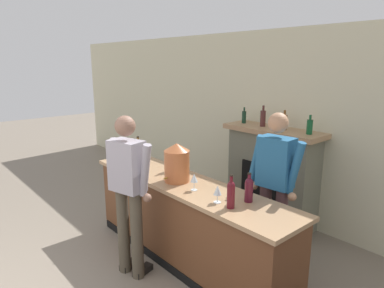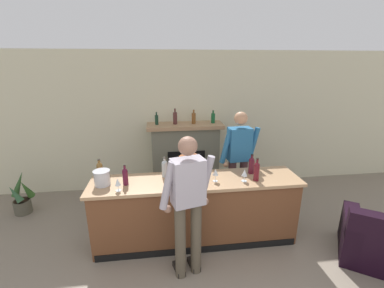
{
  "view_description": "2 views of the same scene",
  "coord_description": "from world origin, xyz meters",
  "px_view_note": "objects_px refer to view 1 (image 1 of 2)",
  "views": [
    {
      "loc": [
        2.91,
        -0.01,
        2.29
      ],
      "look_at": [
        0.0,
        2.52,
        1.37
      ],
      "focal_mm": 32.0,
      "sensor_mm": 36.0,
      "label": 1
    },
    {
      "loc": [
        -0.35,
        -0.86,
        2.51
      ],
      "look_at": [
        0.12,
        2.8,
        1.34
      ],
      "focal_mm": 24.0,
      "sensor_mm": 36.0,
      "label": 2
    }
  ],
  "objects_px": {
    "wine_bottle_rose_blush": "(137,155)",
    "wine_glass_near_bucket": "(123,157)",
    "wine_glass_back_row": "(218,191)",
    "wine_bottle_merlot_tall": "(231,193)",
    "copper_dispenser": "(177,162)",
    "wine_glass_front_left": "(194,178)",
    "potted_plant_corner": "(135,165)",
    "ice_bucket_steel": "(127,152)",
    "wine_bottle_riesling_slim": "(172,160)",
    "fireplace_stone": "(271,175)",
    "person_customer": "(128,190)",
    "person_bartender": "(274,187)",
    "wine_bottle_port_short": "(138,147)",
    "wine_bottle_cabernet_heavy": "(249,189)"
  },
  "relations": [
    {
      "from": "fireplace_stone",
      "to": "wine_bottle_port_short",
      "type": "relative_size",
      "value": 6.04
    },
    {
      "from": "ice_bucket_steel",
      "to": "wine_glass_front_left",
      "type": "height_order",
      "value": "ice_bucket_steel"
    },
    {
      "from": "wine_bottle_riesling_slim",
      "to": "wine_bottle_rose_blush",
      "type": "bearing_deg",
      "value": -160.74
    },
    {
      "from": "wine_glass_near_bucket",
      "to": "potted_plant_corner",
      "type": "bearing_deg",
      "value": 145.3
    },
    {
      "from": "wine_bottle_riesling_slim",
      "to": "wine_bottle_port_short",
      "type": "relative_size",
      "value": 1.04
    },
    {
      "from": "potted_plant_corner",
      "to": "copper_dispenser",
      "type": "xyz_separation_m",
      "value": [
        2.8,
        -1.14,
        0.91
      ]
    },
    {
      "from": "wine_bottle_riesling_slim",
      "to": "wine_glass_back_row",
      "type": "xyz_separation_m",
      "value": [
        1.06,
        -0.28,
        -0.02
      ]
    },
    {
      "from": "wine_bottle_riesling_slim",
      "to": "wine_glass_back_row",
      "type": "height_order",
      "value": "wine_bottle_riesling_slim"
    },
    {
      "from": "wine_bottle_merlot_tall",
      "to": "wine_bottle_rose_blush",
      "type": "relative_size",
      "value": 1.14
    },
    {
      "from": "wine_bottle_port_short",
      "to": "wine_glass_back_row",
      "type": "distance_m",
      "value": 1.99
    },
    {
      "from": "wine_bottle_cabernet_heavy",
      "to": "person_customer",
      "type": "bearing_deg",
      "value": -143.88
    },
    {
      "from": "wine_bottle_riesling_slim",
      "to": "wine_bottle_port_short",
      "type": "xyz_separation_m",
      "value": [
        -0.89,
        0.07,
        -0.01
      ]
    },
    {
      "from": "wine_bottle_riesling_slim",
      "to": "wine_glass_back_row",
      "type": "bearing_deg",
      "value": -14.79
    },
    {
      "from": "person_bartender",
      "to": "copper_dispenser",
      "type": "bearing_deg",
      "value": -144.38
    },
    {
      "from": "wine_glass_front_left",
      "to": "wine_glass_back_row",
      "type": "distance_m",
      "value": 0.39
    },
    {
      "from": "person_bartender",
      "to": "wine_bottle_riesling_slim",
      "type": "distance_m",
      "value": 1.29
    },
    {
      "from": "fireplace_stone",
      "to": "ice_bucket_steel",
      "type": "distance_m",
      "value": 2.08
    },
    {
      "from": "wine_glass_front_left",
      "to": "wine_bottle_port_short",
      "type": "bearing_deg",
      "value": 168.94
    },
    {
      "from": "fireplace_stone",
      "to": "potted_plant_corner",
      "type": "bearing_deg",
      "value": -169.94
    },
    {
      "from": "wine_bottle_port_short",
      "to": "wine_glass_front_left",
      "type": "relative_size",
      "value": 1.55
    },
    {
      "from": "wine_bottle_riesling_slim",
      "to": "wine_glass_near_bucket",
      "type": "xyz_separation_m",
      "value": [
        -0.59,
        -0.35,
        -0.02
      ]
    },
    {
      "from": "fireplace_stone",
      "to": "wine_bottle_merlot_tall",
      "type": "height_order",
      "value": "fireplace_stone"
    },
    {
      "from": "ice_bucket_steel",
      "to": "wine_glass_near_bucket",
      "type": "xyz_separation_m",
      "value": [
        0.23,
        -0.19,
        0.01
      ]
    },
    {
      "from": "wine_bottle_merlot_tall",
      "to": "ice_bucket_steel",
      "type": "bearing_deg",
      "value": 176.56
    },
    {
      "from": "wine_bottle_rose_blush",
      "to": "wine_glass_back_row",
      "type": "bearing_deg",
      "value": -3.6
    },
    {
      "from": "person_customer",
      "to": "person_bartender",
      "type": "bearing_deg",
      "value": 51.29
    },
    {
      "from": "fireplace_stone",
      "to": "wine_bottle_riesling_slim",
      "type": "distance_m",
      "value": 1.58
    },
    {
      "from": "ice_bucket_steel",
      "to": "wine_bottle_riesling_slim",
      "type": "distance_m",
      "value": 0.84
    },
    {
      "from": "wine_bottle_rose_blush",
      "to": "wine_glass_front_left",
      "type": "height_order",
      "value": "wine_bottle_rose_blush"
    },
    {
      "from": "potted_plant_corner",
      "to": "wine_bottle_rose_blush",
      "type": "bearing_deg",
      "value": -30.19
    },
    {
      "from": "wine_bottle_port_short",
      "to": "person_bartender",
      "type": "bearing_deg",
      "value": 9.82
    },
    {
      "from": "wine_bottle_merlot_tall",
      "to": "wine_glass_front_left",
      "type": "xyz_separation_m",
      "value": [
        -0.56,
        0.04,
        -0.01
      ]
    },
    {
      "from": "fireplace_stone",
      "to": "person_customer",
      "type": "relative_size",
      "value": 0.95
    },
    {
      "from": "wine_glass_front_left",
      "to": "wine_bottle_rose_blush",
      "type": "bearing_deg",
      "value": 177.42
    },
    {
      "from": "ice_bucket_steel",
      "to": "wine_bottle_cabernet_heavy",
      "type": "distance_m",
      "value": 2.07
    },
    {
      "from": "wine_glass_back_row",
      "to": "wine_bottle_merlot_tall",
      "type": "bearing_deg",
      "value": 1.2
    },
    {
      "from": "wine_bottle_rose_blush",
      "to": "wine_glass_near_bucket",
      "type": "distance_m",
      "value": 0.18
    },
    {
      "from": "wine_glass_back_row",
      "to": "potted_plant_corner",
      "type": "bearing_deg",
      "value": 160.76
    },
    {
      "from": "wine_bottle_riesling_slim",
      "to": "wine_glass_front_left",
      "type": "distance_m",
      "value": 0.71
    },
    {
      "from": "wine_bottle_cabernet_heavy",
      "to": "wine_bottle_riesling_slim",
      "type": "height_order",
      "value": "wine_bottle_riesling_slim"
    },
    {
      "from": "wine_bottle_rose_blush",
      "to": "wine_glass_near_bucket",
      "type": "relative_size",
      "value": 1.66
    },
    {
      "from": "wine_bottle_port_short",
      "to": "potted_plant_corner",
      "type": "bearing_deg",
      "value": 150.79
    },
    {
      "from": "fireplace_stone",
      "to": "ice_bucket_steel",
      "type": "bearing_deg",
      "value": -127.84
    },
    {
      "from": "person_bartender",
      "to": "wine_glass_back_row",
      "type": "xyz_separation_m",
      "value": [
        -0.14,
        -0.72,
        0.09
      ]
    },
    {
      "from": "fireplace_stone",
      "to": "wine_glass_front_left",
      "type": "relative_size",
      "value": 9.33
    },
    {
      "from": "person_bartender",
      "to": "wine_bottle_cabernet_heavy",
      "type": "height_order",
      "value": "person_bartender"
    },
    {
      "from": "wine_glass_front_left",
      "to": "copper_dispenser",
      "type": "bearing_deg",
      "value": 172.85
    },
    {
      "from": "wine_bottle_rose_blush",
      "to": "wine_glass_front_left",
      "type": "distance_m",
      "value": 1.19
    },
    {
      "from": "wine_glass_back_row",
      "to": "copper_dispenser",
      "type": "bearing_deg",
      "value": 173.1
    },
    {
      "from": "person_customer",
      "to": "person_bartender",
      "type": "distance_m",
      "value": 1.55
    }
  ]
}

